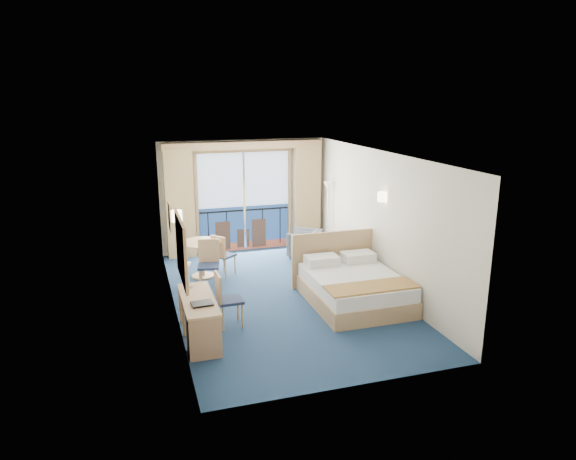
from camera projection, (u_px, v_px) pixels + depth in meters
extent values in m
plane|color=navy|center=(282.00, 297.00, 9.78)|extent=(6.50, 6.50, 0.00)
cube|color=silver|center=(244.00, 196.00, 12.44)|extent=(4.00, 0.02, 2.70)
cube|color=silver|center=(356.00, 291.00, 6.42)|extent=(4.00, 0.02, 2.70)
cube|color=silver|center=(171.00, 237.00, 8.85)|extent=(0.02, 6.50, 2.70)
cube|color=silver|center=(381.00, 220.00, 10.01)|extent=(0.02, 6.50, 2.70)
cube|color=white|center=(282.00, 154.00, 9.08)|extent=(4.00, 6.50, 0.02)
cube|color=navy|center=(245.00, 228.00, 12.61)|extent=(2.20, 0.02, 1.08)
cube|color=#A4BAD8|center=(244.00, 179.00, 12.30)|extent=(2.20, 0.02, 1.32)
cube|color=brown|center=(245.00, 246.00, 12.72)|extent=(2.20, 0.02, 0.20)
cube|color=black|center=(245.00, 210.00, 12.49)|extent=(2.20, 0.02, 0.04)
cube|color=tan|center=(243.00, 150.00, 12.11)|extent=(2.36, 0.03, 0.12)
cube|color=tan|center=(197.00, 205.00, 12.10)|extent=(0.06, 0.03, 2.40)
cube|color=tan|center=(290.00, 199.00, 12.76)|extent=(0.06, 0.03, 2.40)
cube|color=silver|center=(244.00, 202.00, 12.43)|extent=(0.05, 0.02, 2.40)
cube|color=#3C261B|center=(259.00, 233.00, 12.74)|extent=(0.35, 0.02, 0.70)
cube|color=#3C261B|center=(223.00, 236.00, 12.48)|extent=(0.35, 0.02, 0.70)
cube|color=#3C261B|center=(243.00, 238.00, 12.65)|extent=(0.30, 0.02, 0.45)
cube|color=black|center=(208.00, 231.00, 12.35)|extent=(0.02, 0.01, 0.90)
cube|color=black|center=(227.00, 229.00, 12.47)|extent=(0.03, 0.01, 0.90)
cube|color=black|center=(245.00, 228.00, 12.60)|extent=(0.03, 0.01, 0.90)
cube|color=black|center=(263.00, 227.00, 12.73)|extent=(0.03, 0.01, 0.90)
cube|color=black|center=(280.00, 225.00, 12.86)|extent=(0.02, 0.01, 0.90)
cube|color=tan|center=(180.00, 204.00, 11.84)|extent=(0.65, 0.22, 2.55)
cube|color=tan|center=(307.00, 197.00, 12.73)|extent=(0.65, 0.22, 2.55)
cube|color=tan|center=(244.00, 145.00, 11.98)|extent=(3.80, 0.25, 0.18)
cube|color=tan|center=(181.00, 250.00, 7.43)|extent=(0.04, 1.25, 0.95)
cube|color=silver|center=(183.00, 250.00, 7.44)|extent=(0.01, 1.12, 0.82)
cube|color=tan|center=(170.00, 217.00, 9.22)|extent=(0.03, 0.42, 0.52)
cube|color=gray|center=(171.00, 217.00, 9.22)|extent=(0.01, 0.34, 0.44)
cylinder|color=#FFEBB2|center=(177.00, 216.00, 8.19)|extent=(0.18, 0.18, 0.18)
cylinder|color=#FFEBB2|center=(382.00, 197.00, 9.72)|extent=(0.18, 0.18, 0.18)
cube|color=tan|center=(355.00, 296.00, 9.42)|extent=(1.61, 2.01, 0.30)
cube|color=silver|center=(355.00, 282.00, 9.35)|extent=(1.55, 1.95, 0.25)
cube|color=#B08644|center=(372.00, 287.00, 8.71)|extent=(1.59, 0.55, 0.03)
cube|color=silver|center=(322.00, 260.00, 9.85)|extent=(0.62, 0.40, 0.18)
cube|color=silver|center=(358.00, 257.00, 10.07)|extent=(0.62, 0.40, 0.18)
cube|color=tan|center=(334.00, 258.00, 10.29)|extent=(1.76, 0.06, 1.10)
cube|color=#9A7351|center=(353.00, 263.00, 10.90)|extent=(0.40, 0.38, 0.52)
cube|color=beige|center=(354.00, 250.00, 10.80)|extent=(0.19, 0.16, 0.08)
imported|color=#464C55|center=(304.00, 244.00, 12.10)|extent=(0.98, 0.97, 0.65)
cylinder|color=silver|center=(327.00, 251.00, 12.56)|extent=(0.24, 0.24, 0.03)
cylinder|color=silver|center=(327.00, 219.00, 12.36)|extent=(0.03, 0.03, 1.63)
cone|color=beige|center=(328.00, 186.00, 12.15)|extent=(0.22, 0.22, 0.20)
cube|color=tan|center=(198.00, 299.00, 7.92)|extent=(0.50, 1.45, 0.04)
cube|color=#9A7351|center=(204.00, 333.00, 7.55)|extent=(0.47, 0.44, 0.65)
cylinder|color=tan|center=(183.00, 317.00, 8.12)|extent=(0.05, 0.05, 0.65)
cylinder|color=tan|center=(212.00, 313.00, 8.24)|extent=(0.05, 0.05, 0.65)
cylinder|color=tan|center=(180.00, 305.00, 8.58)|extent=(0.05, 0.05, 0.65)
cylinder|color=tan|center=(207.00, 302.00, 8.70)|extent=(0.05, 0.05, 0.65)
cube|color=#1E2A47|center=(230.00, 300.00, 8.45)|extent=(0.41, 0.41, 0.05)
cube|color=tan|center=(218.00, 288.00, 8.33)|extent=(0.05, 0.40, 0.47)
cylinder|color=tan|center=(242.00, 316.00, 8.42)|extent=(0.03, 0.03, 0.43)
cylinder|color=tan|center=(238.00, 308.00, 8.71)|extent=(0.03, 0.03, 0.43)
cylinder|color=tan|center=(223.00, 318.00, 8.32)|extent=(0.03, 0.03, 0.43)
cylinder|color=tan|center=(219.00, 311.00, 8.61)|extent=(0.03, 0.03, 0.43)
cube|color=black|center=(202.00, 304.00, 7.68)|extent=(0.33, 0.26, 0.03)
cylinder|color=silver|center=(189.00, 285.00, 8.40)|extent=(0.11, 0.11, 0.02)
cylinder|color=silver|center=(189.00, 275.00, 8.36)|extent=(0.01, 0.01, 0.35)
cone|color=beige|center=(188.00, 265.00, 8.31)|extent=(0.10, 0.10, 0.09)
cylinder|color=tan|center=(202.00, 243.00, 10.66)|extent=(0.85, 0.85, 0.04)
cylinder|color=tan|center=(202.00, 260.00, 10.76)|extent=(0.09, 0.09, 0.75)
cylinder|color=tan|center=(203.00, 276.00, 10.85)|extent=(0.47, 0.47, 0.03)
cube|color=#1E2A47|center=(224.00, 255.00, 10.87)|extent=(0.54, 0.54, 0.05)
cube|color=tan|center=(218.00, 247.00, 10.67)|extent=(0.27, 0.32, 0.45)
cylinder|color=tan|center=(235.00, 265.00, 10.97)|extent=(0.03, 0.03, 0.41)
cylinder|color=tan|center=(224.00, 262.00, 11.14)|extent=(0.03, 0.03, 0.41)
cylinder|color=tan|center=(225.00, 269.00, 10.72)|extent=(0.03, 0.03, 0.41)
cylinder|color=tan|center=(214.00, 266.00, 10.89)|extent=(0.03, 0.03, 0.41)
cube|color=#1E2A47|center=(209.00, 266.00, 10.09)|extent=(0.49, 0.49, 0.05)
cube|color=tan|center=(209.00, 251.00, 10.22)|extent=(0.41, 0.12, 0.49)
cylinder|color=tan|center=(200.00, 281.00, 9.98)|extent=(0.04, 0.04, 0.44)
cylinder|color=tan|center=(217.00, 280.00, 10.01)|extent=(0.04, 0.04, 0.44)
cylinder|color=tan|center=(201.00, 275.00, 10.30)|extent=(0.04, 0.04, 0.44)
cylinder|color=tan|center=(218.00, 274.00, 10.33)|extent=(0.04, 0.04, 0.44)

